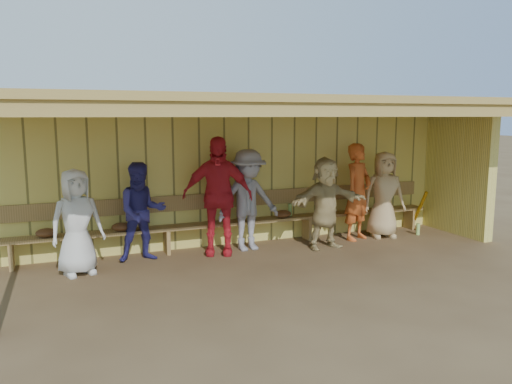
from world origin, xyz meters
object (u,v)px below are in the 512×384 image
Objects in this scene: player_b at (77,222)px; player_c at (142,212)px; player_e at (248,200)px; player_g at (358,192)px; bench at (240,215)px; player_f at (325,203)px; player_h at (384,195)px; player_d at (217,196)px.

player_b is 0.98× the size of player_c.
player_g is (2.10, -0.08, 0.03)m from player_e.
player_f is at bearing -29.63° from bench.
player_c is 0.20× the size of bench.
player_c is 4.41m from player_h.
player_e is at bearing 157.76° from player_f.
player_f is (3.97, -0.07, 0.02)m from player_b.
player_f is at bearing -23.54° from player_e.
player_e reaches higher than bench.
player_b is 0.97× the size of player_f.
player_f is 1.50m from bench.
player_d is at bearing -167.13° from player_h.
player_e is at bearing -1.08° from player_c.
player_g is at bearing 16.27° from player_f.
player_c is at bearing 3.91° from player_b.
player_g is 2.20m from bench.
player_c is 1.76m from bench.
player_c is 0.97× the size of player_h.
player_f is at bearing 176.48° from player_g.
player_f reaches higher than bench.
player_g reaches higher than player_f.
player_d reaches higher than player_f.
player_g reaches higher than bench.
player_d is (1.20, -0.07, 0.19)m from player_c.
bench is (0.52, 0.38, -0.43)m from player_d.
player_c is 3.03m from player_f.
player_c is 0.88× the size of player_g.
player_b is 2.78m from bench.
player_b is 0.79× the size of player_d.
player_c reaches higher than bench.
bench is at bearing 9.72° from player_c.
player_h reaches higher than bench.
player_f is at bearing -8.38° from player_c.
bench is at bearing -2.49° from player_b.
player_h is 0.21× the size of bench.
player_f is at bearing -154.26° from player_h.
player_e is at bearing -84.43° from bench.
player_g is 0.56m from player_h.
player_f is at bearing -17.29° from player_b.
player_d reaches higher than player_g.
player_h is (2.65, -0.11, -0.05)m from player_e.
player_g is at bearing -10.78° from bench.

